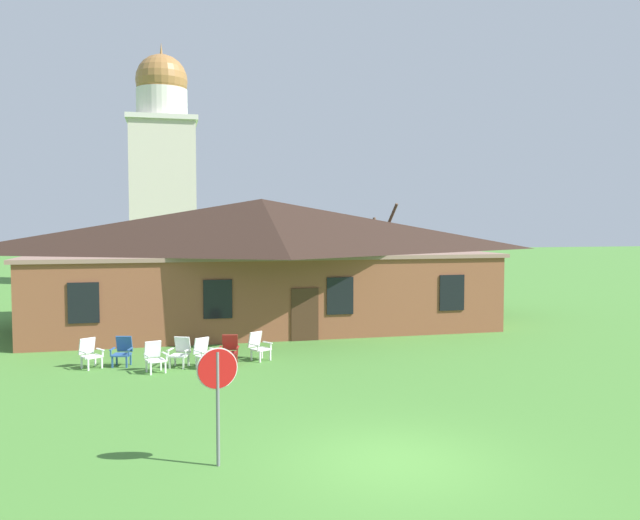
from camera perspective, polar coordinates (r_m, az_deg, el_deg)
name	(u,v)px	position (r m, az deg, el deg)	size (l,w,h in m)	color
ground_plane	(395,462)	(13.08, 6.77, -17.59)	(200.00, 200.00, 0.00)	#477F33
brick_building	(262,260)	(29.84, -5.25, 0.02)	(20.25, 10.40, 5.81)	brown
dome_tower	(163,175)	(50.37, -13.93, 7.40)	(5.18, 5.18, 18.34)	beige
stop_sign	(218,382)	(12.48, -9.19, -10.80)	(0.79, 0.20, 2.30)	slate
lawn_chair_by_porch	(90,353)	(21.97, -19.98, -7.82)	(0.84, 0.87, 0.96)	white
lawn_chair_near_door	(123,351)	(21.97, -17.31, -7.77)	(0.73, 0.78, 0.96)	#2D5693
lawn_chair_left_end	(155,356)	(20.78, -14.64, -8.36)	(0.76, 0.81, 0.96)	white
lawn_chair_middle	(180,351)	(21.36, -12.42, -8.01)	(0.79, 0.84, 0.96)	silver
lawn_chair_right_end	(204,352)	(21.08, -10.36, -8.14)	(0.83, 0.86, 0.96)	white
lawn_chair_far_side	(229,349)	(21.46, -8.13, -7.92)	(0.72, 0.77, 0.96)	maroon
lawn_chair_under_eave	(258,345)	(21.95, -5.55, -7.64)	(0.84, 0.87, 0.96)	silver
bare_tree_beside_building	(381,259)	(34.65, 5.52, 0.11)	(1.90, 1.86, 5.77)	brown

